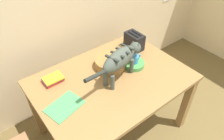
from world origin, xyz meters
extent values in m
cube|color=olive|center=(-0.09, 1.32, 0.72)|extent=(1.34, 0.97, 0.03)
cube|color=olive|center=(-0.09, 1.32, 0.66)|extent=(1.26, 0.89, 0.07)
cube|color=olive|center=(0.53, 0.89, 0.35)|extent=(0.07, 0.07, 0.70)
cube|color=olive|center=(-0.71, 1.75, 0.35)|extent=(0.07, 0.07, 0.70)
cube|color=olive|center=(0.53, 1.75, 0.35)|extent=(0.07, 0.07, 0.70)
ellipsoid|color=#464E42|center=(-0.04, 1.29, 0.95)|extent=(0.41, 0.22, 0.16)
cube|color=#262B24|center=(-0.13, 1.27, 1.01)|extent=(0.05, 0.13, 0.01)
cube|color=#262B24|center=(-0.07, 1.28, 1.01)|extent=(0.05, 0.13, 0.01)
cube|color=#262B24|center=(0.00, 1.30, 1.01)|extent=(0.05, 0.13, 0.01)
cube|color=#262B24|center=(0.07, 1.31, 1.01)|extent=(0.05, 0.13, 0.01)
cylinder|color=#464E42|center=(0.09, 1.36, 0.81)|extent=(0.04, 0.04, 0.15)
cylinder|color=#464E42|center=(0.10, 1.28, 0.81)|extent=(0.04, 0.04, 0.15)
cylinder|color=#464E42|center=(-0.18, 1.30, 0.81)|extent=(0.04, 0.04, 0.15)
cylinder|color=#464E42|center=(-0.16, 1.22, 0.81)|extent=(0.04, 0.04, 0.15)
sphere|color=#464E42|center=(0.19, 1.34, 0.94)|extent=(0.10, 0.10, 0.10)
cone|color=#464E42|center=(0.18, 1.37, 0.98)|extent=(0.04, 0.04, 0.04)
cone|color=#464E42|center=(0.19, 1.31, 0.98)|extent=(0.04, 0.04, 0.04)
cylinder|color=#262B24|center=(-0.32, 1.22, 0.96)|extent=(0.22, 0.08, 0.08)
cylinder|color=#469346|center=(0.19, 1.34, 0.75)|extent=(0.20, 0.20, 0.04)
cylinder|color=#3780BB|center=(0.19, 1.34, 0.81)|extent=(0.08, 0.08, 0.08)
torus|color=#3780BB|center=(0.24, 1.34, 0.82)|extent=(0.05, 0.01, 0.05)
cube|color=#489A59|center=(-0.57, 1.30, 0.74)|extent=(0.31, 0.26, 0.01)
cube|color=red|center=(-0.51, 1.61, 0.74)|extent=(0.17, 0.13, 0.02)
cube|color=#9449A0|center=(-0.51, 1.61, 0.76)|extent=(0.16, 0.12, 0.01)
cube|color=yellow|center=(-0.51, 1.60, 0.78)|extent=(0.16, 0.12, 0.01)
cylinder|color=#9E6F39|center=(0.01, 1.47, 0.78)|extent=(0.29, 0.29, 0.09)
cylinder|color=#473219|center=(0.01, 1.47, 0.78)|extent=(0.24, 0.24, 0.07)
cube|color=black|center=(0.39, 1.56, 0.82)|extent=(0.12, 0.20, 0.17)
cube|color=black|center=(0.36, 1.56, 0.91)|extent=(0.02, 0.14, 0.01)
cube|color=black|center=(0.41, 1.56, 0.91)|extent=(0.02, 0.14, 0.01)
camera|label=1|loc=(-0.93, 0.24, 2.00)|focal=33.88mm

